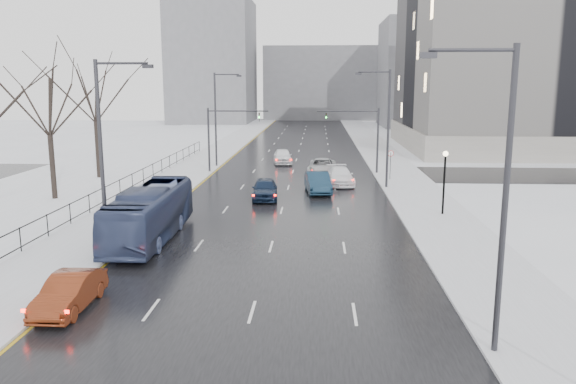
% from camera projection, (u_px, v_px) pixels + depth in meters
% --- Properties ---
extents(road, '(16.00, 150.00, 0.04)m').
position_uv_depth(road, '(297.00, 158.00, 68.03)').
color(road, black).
rests_on(road, ground).
extents(cross_road, '(130.00, 10.00, 0.04)m').
position_uv_depth(cross_road, '(292.00, 173.00, 56.26)').
color(cross_road, black).
rests_on(cross_road, ground).
extents(sidewalk_left, '(5.00, 150.00, 0.16)m').
position_uv_depth(sidewalk_left, '(211.00, 157.00, 68.56)').
color(sidewalk_left, silver).
rests_on(sidewalk_left, ground).
extents(sidewalk_right, '(5.00, 150.00, 0.16)m').
position_uv_depth(sidewalk_right, '(384.00, 158.00, 67.47)').
color(sidewalk_right, silver).
rests_on(sidewalk_right, ground).
extents(park_strip, '(14.00, 150.00, 0.12)m').
position_uv_depth(park_strip, '(135.00, 156.00, 69.06)').
color(park_strip, white).
rests_on(park_strip, ground).
extents(tree_park_d, '(8.75, 8.75, 12.50)m').
position_uv_depth(tree_park_d, '(55.00, 200.00, 43.46)').
color(tree_park_d, black).
rests_on(tree_park_d, ground).
extents(tree_park_e, '(9.45, 9.45, 13.50)m').
position_uv_depth(tree_park_e, '(100.00, 178.00, 53.29)').
color(tree_park_e, black).
rests_on(tree_park_e, ground).
extents(iron_fence, '(0.06, 70.00, 1.30)m').
position_uv_depth(iron_fence, '(95.00, 199.00, 39.12)').
color(iron_fence, black).
rests_on(iron_fence, sidewalk_left).
extents(streetlight_r_near, '(2.95, 0.25, 10.00)m').
position_uv_depth(streetlight_r_near, '(499.00, 188.00, 17.51)').
color(streetlight_r_near, '#2D2D33').
rests_on(streetlight_r_near, ground).
extents(streetlight_r_mid, '(2.95, 0.25, 10.00)m').
position_uv_depth(streetlight_r_mid, '(386.00, 123.00, 46.93)').
color(streetlight_r_mid, '#2D2D33').
rests_on(streetlight_r_mid, ground).
extents(streetlight_l_near, '(2.95, 0.25, 10.00)m').
position_uv_depth(streetlight_l_near, '(105.00, 149.00, 28.17)').
color(streetlight_l_near, '#2D2D33').
rests_on(streetlight_l_near, ground).
extents(streetlight_l_far, '(2.95, 0.25, 10.00)m').
position_uv_depth(streetlight_l_far, '(218.00, 115.00, 59.55)').
color(streetlight_l_far, '#2D2D33').
rests_on(streetlight_l_far, ground).
extents(lamppost_r_mid, '(0.36, 0.36, 4.28)m').
position_uv_depth(lamppost_r_mid, '(445.00, 173.00, 37.48)').
color(lamppost_r_mid, black).
rests_on(lamppost_r_mid, sidewalk_right).
extents(mast_signal_right, '(6.10, 0.33, 6.50)m').
position_uv_depth(mast_signal_right, '(367.00, 133.00, 55.10)').
color(mast_signal_right, '#2D2D33').
rests_on(mast_signal_right, ground).
extents(mast_signal_left, '(6.10, 0.33, 6.50)m').
position_uv_depth(mast_signal_left, '(219.00, 132.00, 55.87)').
color(mast_signal_left, '#2D2D33').
rests_on(mast_signal_left, ground).
extents(no_uturn_sign, '(0.60, 0.06, 2.70)m').
position_uv_depth(no_uturn_sign, '(391.00, 156.00, 51.43)').
color(no_uturn_sign, '#2D2D33').
rests_on(no_uturn_sign, sidewalk_right).
extents(civic_building, '(41.00, 31.00, 24.80)m').
position_uv_depth(civic_building, '(559.00, 66.00, 75.86)').
color(civic_building, gray).
rests_on(civic_building, ground).
extents(bldg_far_right, '(24.00, 20.00, 22.00)m').
position_uv_depth(bldg_far_right, '(439.00, 74.00, 118.43)').
color(bldg_far_right, slate).
rests_on(bldg_far_right, ground).
extents(bldg_far_left, '(18.00, 22.00, 28.00)m').
position_uv_depth(bldg_far_left, '(213.00, 61.00, 130.28)').
color(bldg_far_left, slate).
rests_on(bldg_far_left, ground).
extents(bldg_far_center, '(30.00, 18.00, 18.00)m').
position_uv_depth(bldg_far_center, '(324.00, 83.00, 144.57)').
color(bldg_far_center, slate).
rests_on(bldg_far_center, ground).
extents(sedan_left_near, '(1.52, 4.31, 1.42)m').
position_uv_depth(sedan_left_near, '(69.00, 292.00, 22.05)').
color(sedan_left_near, maroon).
rests_on(sedan_left_near, road).
extents(bus, '(2.65, 10.90, 3.03)m').
position_uv_depth(bus, '(150.00, 213.00, 32.00)').
color(bus, navy).
rests_on(bus, road).
extents(sedan_center_near, '(2.26, 4.88, 1.62)m').
position_uv_depth(sedan_center_near, '(265.00, 189.00, 43.33)').
color(sedan_center_near, '#132039').
rests_on(sedan_center_near, road).
extents(sedan_right_near, '(2.41, 5.30, 1.69)m').
position_uv_depth(sedan_right_near, '(318.00, 182.00, 45.95)').
color(sedan_right_near, '#172F45').
rests_on(sedan_right_near, road).
extents(sedan_right_cross, '(2.94, 5.87, 1.60)m').
position_uv_depth(sedan_right_cross, '(322.00, 167.00, 55.01)').
color(sedan_right_cross, '#B1B4B7').
rests_on(sedan_right_cross, road).
extents(sedan_right_far, '(2.66, 5.47, 1.53)m').
position_uv_depth(sedan_right_far, '(340.00, 176.00, 49.67)').
color(sedan_right_far, white).
rests_on(sedan_right_far, road).
extents(sedan_center_far, '(2.50, 5.09, 1.67)m').
position_uv_depth(sedan_center_far, '(283.00, 156.00, 62.80)').
color(sedan_center_far, white).
rests_on(sedan_center_far, road).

